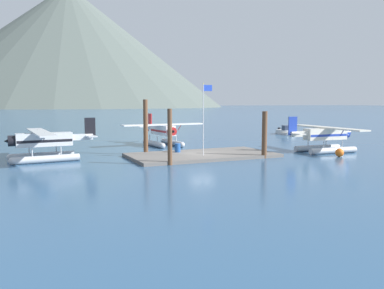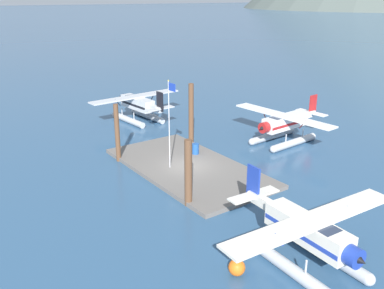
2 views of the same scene
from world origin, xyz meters
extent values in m
plane|color=#2D5175|center=(0.00, 0.00, 0.00)|extent=(1200.00, 1200.00, 0.00)
cube|color=#66605B|center=(0.00, 0.00, 0.15)|extent=(14.10, 7.26, 0.30)
cylinder|color=brown|center=(-4.73, -3.58, 2.38)|extent=(0.39, 0.39, 4.76)
cylinder|color=brown|center=(4.92, -3.40, 2.23)|extent=(0.49, 0.49, 4.46)
cylinder|color=brown|center=(-4.59, 3.57, 2.79)|extent=(0.46, 0.46, 5.58)
cylinder|color=silver|center=(-0.51, -1.32, 3.63)|extent=(0.08, 0.08, 6.67)
cube|color=#1E3DB2|center=(-0.06, -1.32, 6.62)|extent=(0.90, 0.03, 0.56)
sphere|color=gold|center=(-0.51, -1.32, 7.02)|extent=(0.10, 0.10, 0.10)
cylinder|color=#1E4C99|center=(-1.76, 2.01, 0.74)|extent=(0.58, 0.58, 0.88)
torus|color=#1E4C99|center=(-1.76, 2.01, 0.74)|extent=(0.62, 0.62, 0.04)
sphere|color=orange|center=(12.18, -5.64, 0.41)|extent=(0.82, 0.82, 0.82)
cone|color=#4C5651|center=(46.08, 465.80, 72.20)|extent=(369.61, 369.61, 144.40)
cylinder|color=#B7BABF|center=(1.10, 10.86, 0.32)|extent=(1.01, 5.63, 0.64)
sphere|color=#B7BABF|center=(1.29, 8.07, 0.32)|extent=(0.64, 0.64, 0.64)
cylinder|color=#B7BABF|center=(-1.39, 10.70, 0.32)|extent=(1.01, 5.63, 0.64)
sphere|color=#B7BABF|center=(-1.21, 7.91, 0.32)|extent=(0.64, 0.64, 0.64)
cylinder|color=#B7BABF|center=(1.18, 9.67, 0.99)|extent=(0.10, 0.10, 0.70)
cylinder|color=#B7BABF|center=(1.03, 12.06, 0.99)|extent=(0.10, 0.10, 0.70)
cylinder|color=#B7BABF|center=(-1.31, 9.50, 0.99)|extent=(0.10, 0.10, 0.70)
cylinder|color=#B7BABF|center=(-1.47, 11.90, 0.99)|extent=(0.10, 0.10, 0.70)
cube|color=white|center=(-0.14, 10.78, 1.94)|extent=(1.55, 4.87, 1.20)
cube|color=#B21E1E|center=(-0.14, 10.78, 1.84)|extent=(1.57, 4.78, 0.24)
cube|color=#283347|center=(-0.07, 9.70, 2.27)|extent=(1.12, 1.17, 0.56)
cube|color=white|center=(-0.12, 10.48, 2.61)|extent=(10.47, 2.08, 0.14)
cylinder|color=#B21E1E|center=(2.07, 10.63, 2.27)|extent=(0.63, 0.12, 0.84)
cylinder|color=#B21E1E|center=(-2.32, 10.34, 2.27)|extent=(0.63, 0.12, 0.84)
cylinder|color=#B21E1E|center=(0.03, 8.09, 1.94)|extent=(1.00, 0.66, 0.96)
cone|color=black|center=(0.06, 7.64, 1.94)|extent=(0.38, 0.37, 0.36)
cube|color=white|center=(-0.36, 14.03, 2.04)|extent=(0.58, 2.22, 0.56)
cube|color=#B21E1E|center=(-0.41, 14.92, 2.89)|extent=(0.19, 1.01, 1.90)
cube|color=white|center=(-0.41, 14.82, 2.14)|extent=(3.25, 1.01, 0.10)
cylinder|color=#B7BABF|center=(13.53, -1.00, 0.32)|extent=(5.63, 0.95, 0.64)
sphere|color=#B7BABF|center=(16.32, -1.16, 0.32)|extent=(0.64, 0.64, 0.64)
cylinder|color=#B7BABF|center=(13.39, -3.50, 0.32)|extent=(5.63, 0.95, 0.64)
sphere|color=#B7BABF|center=(16.18, -3.65, 0.32)|extent=(0.64, 0.64, 0.64)
cylinder|color=#B7BABF|center=(14.72, -1.07, 0.99)|extent=(0.10, 0.10, 0.70)
cylinder|color=#B7BABF|center=(12.33, -0.94, 0.99)|extent=(0.10, 0.10, 0.70)
cylinder|color=#B7BABF|center=(14.59, -3.57, 0.99)|extent=(0.10, 0.10, 0.70)
cylinder|color=#B7BABF|center=(12.19, -3.43, 0.99)|extent=(0.10, 0.10, 0.70)
cube|color=silver|center=(13.46, -2.25, 1.94)|extent=(4.86, 1.50, 1.20)
cube|color=#1E389E|center=(13.46, -2.25, 1.84)|extent=(4.77, 1.52, 0.24)
cube|color=#283347|center=(14.54, -2.31, 2.27)|extent=(1.16, 1.11, 0.56)
cube|color=silver|center=(13.76, -2.27, 2.61)|extent=(1.97, 10.46, 0.14)
cylinder|color=#1E389E|center=(13.88, -0.07, 2.27)|extent=(0.11, 0.63, 0.84)
cylinder|color=#1E389E|center=(13.64, -4.47, 2.27)|extent=(0.11, 0.63, 0.84)
cylinder|color=#1E389E|center=(16.15, -2.40, 1.94)|extent=(0.65, 0.99, 0.96)
cone|color=black|center=(16.60, -2.42, 1.94)|extent=(0.37, 0.38, 0.36)
cube|color=silver|center=(10.21, -2.07, 2.04)|extent=(2.22, 0.56, 0.56)
cube|color=#1E389E|center=(9.31, -2.02, 2.89)|extent=(1.01, 0.17, 1.90)
cube|color=silver|center=(9.41, -2.03, 2.14)|extent=(0.97, 3.24, 0.10)
cylinder|color=#B7BABF|center=(-14.12, 2.14, 0.32)|extent=(5.63, 1.03, 0.64)
sphere|color=#B7BABF|center=(-16.91, 1.95, 0.32)|extent=(0.64, 0.64, 0.64)
cylinder|color=#B7BABF|center=(-14.30, 4.64, 0.32)|extent=(5.63, 1.03, 0.64)
sphere|color=#B7BABF|center=(-17.09, 4.44, 0.32)|extent=(0.64, 0.64, 0.64)
cylinder|color=#B7BABF|center=(-15.32, 2.06, 0.99)|extent=(0.10, 0.10, 0.70)
cylinder|color=#B7BABF|center=(-12.92, 2.23, 0.99)|extent=(0.10, 0.10, 0.70)
cylinder|color=#B7BABF|center=(-15.49, 4.55, 0.99)|extent=(0.10, 0.10, 0.70)
cylinder|color=#B7BABF|center=(-13.10, 4.72, 0.99)|extent=(0.10, 0.10, 0.70)
cube|color=silver|center=(-14.21, 3.39, 1.94)|extent=(4.87, 1.57, 1.20)
cube|color=black|center=(-14.21, 3.39, 1.84)|extent=(4.78, 1.58, 0.24)
cube|color=#283347|center=(-15.29, 3.31, 2.27)|extent=(1.17, 1.13, 0.56)
cube|color=silver|center=(-14.51, 3.37, 2.61)|extent=(2.12, 10.47, 0.14)
cylinder|color=black|center=(-14.35, 1.17, 2.27)|extent=(0.12, 0.63, 0.84)
cylinder|color=black|center=(-14.66, 5.56, 2.27)|extent=(0.12, 0.63, 0.84)
cylinder|color=black|center=(-16.90, 3.20, 1.94)|extent=(0.67, 1.00, 0.96)
cone|color=black|center=(-17.35, 3.17, 1.94)|extent=(0.37, 0.38, 0.36)
cube|color=silver|center=(-10.97, 3.62, 2.04)|extent=(2.23, 0.59, 0.56)
cube|color=black|center=(-10.07, 3.68, 2.89)|extent=(1.01, 0.19, 1.90)
cube|color=silver|center=(-10.17, 3.67, 2.14)|extent=(1.02, 3.25, 0.10)
cube|color=silver|center=(24.40, 18.65, 0.35)|extent=(2.23, 4.40, 0.70)
sphere|color=silver|center=(24.02, 16.59, 0.35)|extent=(0.70, 0.70, 0.70)
cube|color=#283347|center=(24.34, 18.36, 1.10)|extent=(1.30, 1.38, 0.80)
cube|color=black|center=(24.80, 20.90, 0.60)|extent=(0.41, 0.38, 0.80)
camera|label=1|loc=(-16.43, -34.14, 5.27)|focal=36.53mm
camera|label=2|loc=(24.93, -17.39, 12.78)|focal=39.58mm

